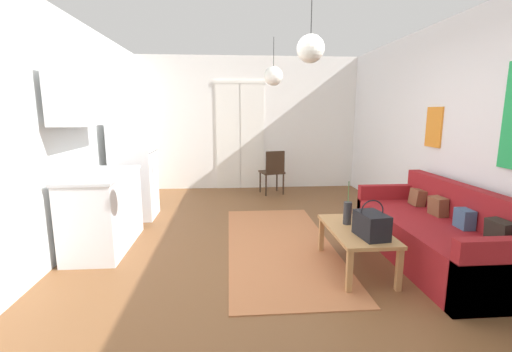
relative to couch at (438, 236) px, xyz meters
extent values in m
cube|color=brown|center=(-1.81, 0.07, -0.33)|extent=(5.09, 8.21, 0.10)
cube|color=white|center=(-1.81, 3.93, 1.07)|extent=(4.69, 0.10, 2.71)
cube|color=white|center=(-2.23, 3.86, 0.80)|extent=(0.48, 0.02, 2.16)
cube|color=white|center=(-1.73, 3.86, 0.80)|extent=(0.48, 0.02, 2.16)
cube|color=white|center=(-1.98, 3.86, 1.91)|extent=(1.06, 0.03, 0.06)
cube|color=silver|center=(0.49, 0.07, 1.07)|extent=(0.10, 7.81, 2.71)
cube|color=orange|center=(0.43, 0.95, 1.12)|extent=(0.02, 0.33, 0.51)
cube|color=silver|center=(-4.10, 0.07, 1.07)|extent=(0.10, 7.81, 2.71)
cube|color=yellow|center=(-4.04, 0.74, 1.47)|extent=(0.02, 0.32, 0.40)
cube|color=#B26B42|center=(-1.62, 0.59, -0.28)|extent=(1.24, 2.93, 0.01)
cube|color=maroon|center=(-0.08, 0.00, -0.06)|extent=(0.84, 2.09, 0.44)
cube|color=maroon|center=(0.26, 0.00, 0.13)|extent=(0.15, 2.09, 0.83)
cube|color=maroon|center=(-0.08, -0.99, 0.04)|extent=(0.84, 0.11, 0.63)
cube|color=maroon|center=(-0.08, 0.99, 0.04)|extent=(0.84, 0.11, 0.63)
cube|color=black|center=(0.11, -0.69, 0.28)|extent=(0.15, 0.23, 0.24)
cube|color=#3D5B7F|center=(0.12, -0.22, 0.26)|extent=(0.13, 0.20, 0.20)
cube|color=brown|center=(0.12, 0.22, 0.27)|extent=(0.14, 0.21, 0.22)
cube|color=brown|center=(0.12, 0.66, 0.26)|extent=(0.14, 0.20, 0.21)
cube|color=#B27F4C|center=(-0.94, -0.11, 0.13)|extent=(0.54, 1.02, 0.04)
cube|color=#B27F4C|center=(-1.17, -0.58, -0.08)|extent=(0.05, 0.05, 0.40)
cube|color=#B27F4C|center=(-0.71, -0.58, -0.08)|extent=(0.05, 0.05, 0.40)
cube|color=#B27F4C|center=(-1.17, 0.36, -0.08)|extent=(0.05, 0.05, 0.40)
cube|color=#B27F4C|center=(-0.71, 0.36, -0.08)|extent=(0.05, 0.05, 0.40)
cylinder|color=#2D2D33|center=(-0.99, 0.04, 0.27)|extent=(0.09, 0.09, 0.24)
cylinder|color=#477F42|center=(-0.99, 0.04, 0.50)|extent=(0.01, 0.01, 0.22)
cube|color=black|center=(-0.90, -0.36, 0.27)|extent=(0.26, 0.36, 0.23)
torus|color=black|center=(-0.90, -0.36, 0.41)|extent=(0.22, 0.01, 0.22)
cube|color=white|center=(-3.65, 1.90, 0.54)|extent=(0.58, 0.60, 1.63)
cube|color=#4C4C51|center=(-3.35, 1.90, 0.73)|extent=(0.01, 0.58, 0.01)
cylinder|color=#B7BABF|center=(-3.33, 1.73, 0.92)|extent=(0.02, 0.02, 0.23)
cylinder|color=#B7BABF|center=(-3.33, 1.73, 0.43)|extent=(0.02, 0.02, 0.36)
cube|color=silver|center=(-3.70, 0.69, 0.15)|extent=(0.58, 1.20, 0.87)
cube|color=#B7BABF|center=(-3.70, 0.69, 0.60)|extent=(0.61, 1.23, 0.03)
cube|color=#999BA0|center=(-3.70, 0.57, 0.56)|extent=(0.36, 0.40, 0.10)
cylinder|color=#B7BABF|center=(-3.92, 0.57, 0.72)|extent=(0.02, 0.02, 0.20)
cube|color=silver|center=(-3.82, 0.69, 1.46)|extent=(0.32, 1.08, 0.59)
cylinder|color=#382619|center=(-1.25, 3.51, -0.07)|extent=(0.03, 0.03, 0.42)
cylinder|color=#382619|center=(-1.60, 3.42, -0.07)|extent=(0.03, 0.03, 0.42)
cylinder|color=#382619|center=(-1.17, 3.18, -0.07)|extent=(0.03, 0.03, 0.42)
cylinder|color=#382619|center=(-1.52, 3.09, -0.07)|extent=(0.03, 0.03, 0.42)
cube|color=#382619|center=(-1.38, 3.30, 0.15)|extent=(0.50, 0.49, 0.04)
cube|color=#382619|center=(-1.34, 3.12, 0.37)|extent=(0.37, 0.12, 0.42)
cylinder|color=black|center=(-1.53, -0.39, 2.19)|extent=(0.01, 0.01, 0.48)
sphere|color=white|center=(-1.53, -0.39, 1.83)|extent=(0.23, 0.23, 0.23)
cylinder|color=black|center=(-1.52, 2.12, 2.22)|extent=(0.01, 0.01, 0.42)
sphere|color=white|center=(-1.52, 2.12, 1.86)|extent=(0.29, 0.29, 0.29)
camera|label=1|loc=(-2.22, -3.37, 1.31)|focal=24.31mm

